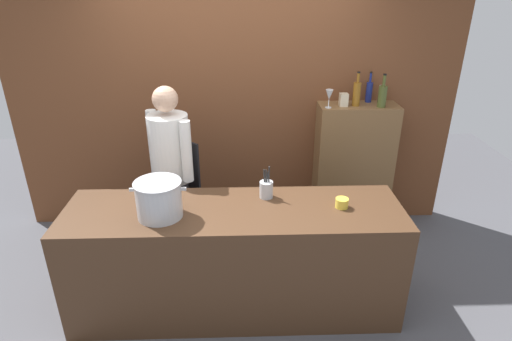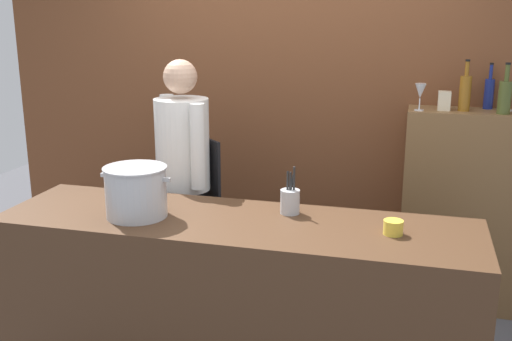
% 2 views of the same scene
% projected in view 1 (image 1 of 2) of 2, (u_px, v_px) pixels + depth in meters
% --- Properties ---
extents(ground_plane, '(8.00, 8.00, 0.00)m').
position_uv_depth(ground_plane, '(236.00, 304.00, 3.46)').
color(ground_plane, '#4C4C51').
extents(brick_back_panel, '(4.40, 0.10, 3.00)m').
position_uv_depth(brick_back_panel, '(234.00, 83.00, 4.10)').
color(brick_back_panel, brown).
rests_on(brick_back_panel, ground_plane).
extents(prep_counter, '(2.50, 0.70, 0.90)m').
position_uv_depth(prep_counter, '(235.00, 259.00, 3.27)').
color(prep_counter, '#472D1C').
rests_on(prep_counter, ground_plane).
extents(bar_cabinet, '(0.76, 0.32, 1.33)m').
position_uv_depth(bar_cabinet, '(352.00, 168.00, 4.30)').
color(bar_cabinet, brown).
rests_on(bar_cabinet, ground_plane).
extents(chef, '(0.45, 0.44, 1.66)m').
position_uv_depth(chef, '(172.00, 166.00, 3.62)').
color(chef, black).
rests_on(chef, ground_plane).
extents(stockpot_large, '(0.39, 0.33, 0.27)m').
position_uv_depth(stockpot_large, '(159.00, 199.00, 2.94)').
color(stockpot_large, '#B7BABF').
rests_on(stockpot_large, prep_counter).
extents(utensil_crock, '(0.10, 0.10, 0.26)m').
position_uv_depth(utensil_crock, '(266.00, 189.00, 3.22)').
color(utensil_crock, '#B7BABF').
rests_on(utensil_crock, prep_counter).
extents(butter_jar, '(0.10, 0.10, 0.07)m').
position_uv_depth(butter_jar, '(342.00, 203.00, 3.09)').
color(butter_jar, yellow).
rests_on(butter_jar, prep_counter).
extents(wine_bottle_cobalt, '(0.06, 0.06, 0.29)m').
position_uv_depth(wine_bottle_cobalt, '(369.00, 91.00, 4.07)').
color(wine_bottle_cobalt, navy).
rests_on(wine_bottle_cobalt, bar_cabinet).
extents(wine_bottle_amber, '(0.07, 0.07, 0.32)m').
position_uv_depth(wine_bottle_amber, '(357.00, 93.00, 3.94)').
color(wine_bottle_amber, '#8C5919').
rests_on(wine_bottle_amber, bar_cabinet).
extents(wine_bottle_olive, '(0.08, 0.08, 0.31)m').
position_uv_depth(wine_bottle_olive, '(382.00, 96.00, 3.91)').
color(wine_bottle_olive, '#475123').
rests_on(wine_bottle_olive, bar_cabinet).
extents(wine_glass_wide, '(0.07, 0.07, 0.17)m').
position_uv_depth(wine_glass_wide, '(382.00, 91.00, 4.02)').
color(wine_glass_wide, silver).
rests_on(wine_glass_wide, bar_cabinet).
extents(wine_glass_short, '(0.07, 0.07, 0.17)m').
position_uv_depth(wine_glass_short, '(329.00, 95.00, 3.88)').
color(wine_glass_short, silver).
rests_on(wine_glass_short, bar_cabinet).
extents(spice_tin_cream, '(0.08, 0.08, 0.12)m').
position_uv_depth(spice_tin_cream, '(344.00, 100.00, 3.96)').
color(spice_tin_cream, beige).
rests_on(spice_tin_cream, bar_cabinet).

